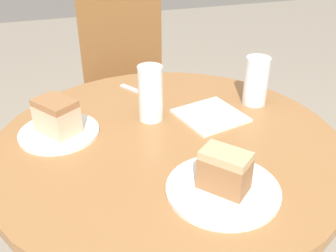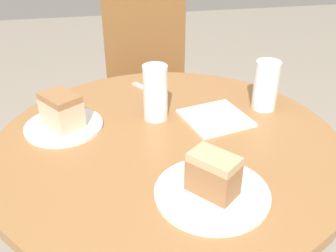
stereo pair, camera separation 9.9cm
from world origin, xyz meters
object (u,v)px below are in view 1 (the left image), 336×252
at_px(cake_slice_near, 225,170).
at_px(cake_slice_far, 56,116).
at_px(plate_far, 59,132).
at_px(glass_water, 256,84).
at_px(chair, 128,90).
at_px(glass_lemonade, 151,97).
at_px(plate_near, 223,189).

relative_size(cake_slice_near, cake_slice_far, 0.90).
height_order(plate_far, glass_water, glass_water).
distance_m(chair, glass_water, 0.82).
height_order(cake_slice_near, glass_lemonade, glass_lemonade).
bearing_deg(plate_near, cake_slice_near, -90.00).
bearing_deg(chair, cake_slice_far, -110.86).
height_order(cake_slice_far, glass_water, glass_water).
bearing_deg(chair, plate_near, -87.29).
bearing_deg(plate_near, plate_far, 132.81).
xyz_separation_m(chair, cake_slice_far, (-0.33, -0.73, 0.30)).
xyz_separation_m(glass_lemonade, glass_water, (0.32, 0.00, -0.00)).
xyz_separation_m(plate_far, glass_lemonade, (0.25, 0.01, 0.06)).
bearing_deg(plate_far, chair, 65.83).
bearing_deg(chair, glass_water, -67.65).
bearing_deg(cake_slice_near, glass_water, 53.71).
relative_size(cake_slice_far, glass_lemonade, 0.83).
xyz_separation_m(plate_far, cake_slice_far, (0.00, 0.00, 0.05)).
bearing_deg(cake_slice_far, plate_far, 0.00).
bearing_deg(glass_lemonade, plate_near, -79.81).
bearing_deg(cake_slice_far, cake_slice_near, -47.19).
relative_size(chair, glass_lemonade, 5.63).
relative_size(cake_slice_far, glass_water, 0.90).
relative_size(chair, plate_far, 4.20).
bearing_deg(glass_lemonade, plate_far, -177.78).
distance_m(plate_far, glass_water, 0.58).
relative_size(chair, plate_near, 3.62).
relative_size(plate_near, plate_far, 1.16).
xyz_separation_m(cake_slice_near, cake_slice_far, (-0.32, 0.34, -0.00)).
bearing_deg(cake_slice_far, glass_lemonade, 2.22).
height_order(cake_slice_far, glass_lemonade, glass_lemonade).
relative_size(plate_far, glass_water, 1.45).
relative_size(chair, cake_slice_far, 6.75).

